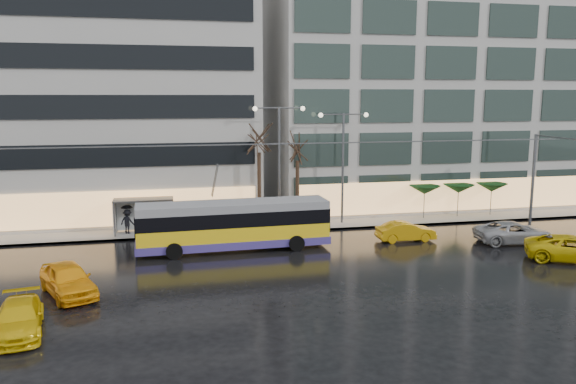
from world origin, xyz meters
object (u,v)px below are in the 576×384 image
object	(u,v)px
trolleybus	(234,227)
bus_shelter	(138,208)
taxi_a	(68,279)
street_lamp_near	(279,149)

from	to	relation	value
trolleybus	bus_shelter	world-z (taller)	trolleybus
trolleybus	bus_shelter	distance (m)	8.36
bus_shelter	taxi_a	bearing A→B (deg)	-103.37
street_lamp_near	taxi_a	size ratio (longest dim) A/B	1.88
bus_shelter	street_lamp_near	bearing A→B (deg)	0.63
trolleybus	taxi_a	world-z (taller)	trolleybus
taxi_a	street_lamp_near	bearing A→B (deg)	18.56
bus_shelter	taxi_a	xyz separation A→B (m)	(-2.91, -12.26, -1.14)
bus_shelter	street_lamp_near	xyz separation A→B (m)	(10.38, 0.11, 4.03)
taxi_a	trolleybus	bearing A→B (deg)	11.88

